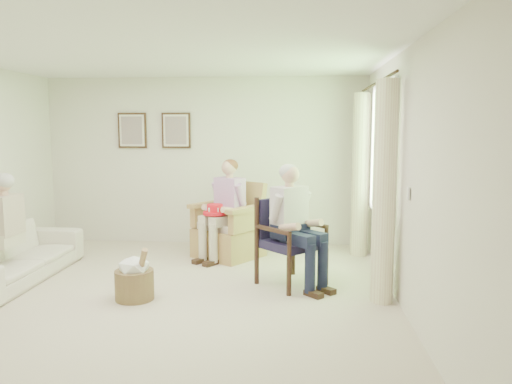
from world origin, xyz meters
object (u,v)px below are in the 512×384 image
Objects in this scene: person_wicker at (227,202)px; red_hat at (215,211)px; wicker_armchair at (229,233)px; person_dark at (292,217)px; sofa at (12,255)px; wood_armchair at (291,237)px; person_sofa at (0,224)px; hatbox at (134,278)px.

red_hat is (-0.15, -0.16, -0.09)m from person_wicker.
person_dark is (0.90, -1.32, 0.48)m from wicker_armchair.
red_hat is at bearing -64.94° from sofa.
sofa is 3.36m from person_dark.
wood_armchair is 3.07× the size of red_hat.
person_dark is (3.32, 0.05, 0.50)m from sofa.
person_sofa is (-3.32, -0.24, -0.08)m from person_dark.
wood_armchair is 0.31m from person_dark.
red_hat is at bearing 121.07° from person_sofa.
person_sofa is (-0.00, -0.19, 0.42)m from sofa.
sofa is at bearing -177.85° from person_sofa.
person_wicker is at bearing -63.22° from sofa.
red_hat is (-0.15, -0.30, 0.37)m from wicker_armchair.
person_sofa reaches higher than wood_armchair.
wood_armchair is at bearing 45.75° from person_dark.
person_sofa is 3.95× the size of red_hat.
red_hat is 0.54× the size of hatbox.
wood_armchair is at bearing -17.35° from wicker_armchair.
person_dark is 4.26× the size of red_hat.
wicker_armchair is 0.76× the size of person_dark.
person_wicker is (0.00, -0.14, 0.46)m from wicker_armchair.
person_wicker reaches higher than hatbox.
sofa is at bearing 136.56° from person_dark.
sofa is 1.76m from hatbox.
person_sofa is at bearing -112.67° from wicker_armchair.
sofa is 0.46m from person_sofa.
wood_armchair reaches higher than hatbox.
person_wicker is at bearing 87.40° from wood_armchair.
person_wicker is (2.42, 1.22, 0.48)m from sofa.
hatbox is (-1.65, -0.75, -0.31)m from wood_armchair.
person_wicker is at bearing 47.11° from red_hat.
wicker_armchair reaches higher than sofa.
wicker_armchair is at bearing 63.66° from red_hat.
wicker_armchair is 2.91m from person_sofa.
wood_armchair is 3.34m from sofa.
person_wicker is 1.48m from person_dark.
wicker_armchair is 1.06× the size of wood_armchair.
wood_armchair is 0.46× the size of sofa.
wood_armchair is 3.35m from person_sofa.
wicker_armchair is at bearing 68.39° from hatbox.
red_hat is at bearing -81.71° from wicker_armchair.
person_wicker is 0.24m from red_hat.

